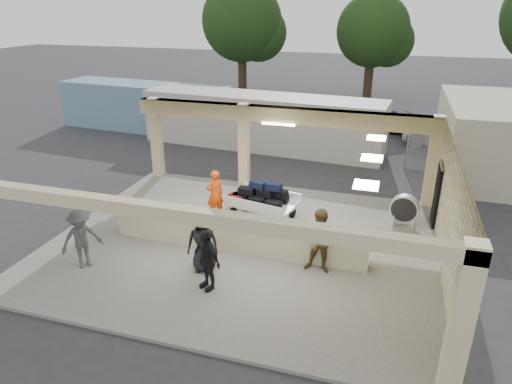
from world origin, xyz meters
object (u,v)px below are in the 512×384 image
(drum_fan, at_px, (404,209))
(baggage_handler, at_px, (215,194))
(container_blue, at_px, (145,107))
(passenger_c, at_px, (81,239))
(container_white, at_px, (261,121))
(car_dark, at_px, (396,122))
(luggage_cart, at_px, (261,198))
(passenger_b, at_px, (207,259))
(car_white_a, at_px, (458,132))
(passenger_d, at_px, (203,242))
(baggage_counter, at_px, (237,235))
(passenger_a, at_px, (321,241))

(drum_fan, xyz_separation_m, baggage_handler, (-6.43, -1.42, 0.32))
(container_blue, bearing_deg, passenger_c, -61.88)
(container_white, bearing_deg, car_dark, 41.91)
(luggage_cart, relative_size, passenger_b, 1.48)
(car_white_a, height_order, container_white, container_white)
(passenger_c, relative_size, car_dark, 0.45)
(baggage_handler, relative_size, container_blue, 0.17)
(container_blue, bearing_deg, drum_fan, -26.24)
(drum_fan, distance_m, passenger_b, 7.48)
(luggage_cart, bearing_deg, car_dark, 84.62)
(baggage_handler, distance_m, passenger_d, 3.45)
(drum_fan, relative_size, container_white, 0.08)
(car_dark, bearing_deg, baggage_counter, 159.85)
(passenger_c, bearing_deg, container_blue, 63.29)
(baggage_counter, distance_m, car_dark, 16.71)
(car_dark, height_order, container_white, container_white)
(passenger_b, relative_size, passenger_c, 0.98)
(passenger_d, height_order, container_blue, container_blue)
(luggage_cart, distance_m, car_dark, 14.37)
(baggage_counter, height_order, drum_fan, drum_fan)
(baggage_counter, xyz_separation_m, container_blue, (-10.26, 12.56, 0.79))
(passenger_d, distance_m, container_white, 12.53)
(passenger_d, bearing_deg, passenger_b, -75.13)
(luggage_cart, bearing_deg, passenger_b, -79.48)
(passenger_b, relative_size, container_blue, 0.17)
(baggage_counter, relative_size, container_blue, 0.78)
(passenger_a, relative_size, car_dark, 0.48)
(passenger_c, distance_m, passenger_d, 3.50)
(luggage_cart, bearing_deg, drum_fan, 23.10)
(baggage_counter, distance_m, passenger_b, 2.23)
(luggage_cart, distance_m, passenger_d, 3.86)
(drum_fan, bearing_deg, car_white_a, 85.01)
(passenger_b, height_order, passenger_d, passenger_d)
(drum_fan, height_order, car_dark, car_dark)
(luggage_cart, xyz_separation_m, container_blue, (-10.32, 10.14, 0.54))
(passenger_c, relative_size, passenger_d, 1.00)
(container_white, bearing_deg, drum_fan, -40.83)
(baggage_handler, distance_m, passenger_a, 4.82)
(passenger_c, xyz_separation_m, car_white_a, (11.58, 16.36, -0.22))
(car_dark, bearing_deg, container_white, 121.98)
(passenger_a, bearing_deg, passenger_d, -162.87)
(drum_fan, bearing_deg, baggage_handler, -158.52)
(passenger_a, xyz_separation_m, container_blue, (-12.93, 13.06, 0.31))
(car_dark, bearing_deg, passenger_d, 159.37)
(container_white, distance_m, container_blue, 7.99)
(drum_fan, relative_size, passenger_d, 0.60)
(drum_fan, distance_m, car_dark, 12.77)
(baggage_handler, distance_m, container_blue, 13.79)
(container_white, bearing_deg, luggage_cart, -68.57)
(baggage_counter, height_order, baggage_handler, baggage_handler)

